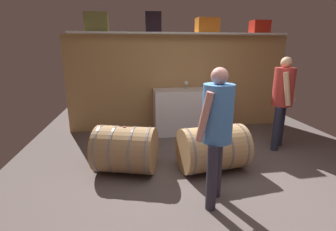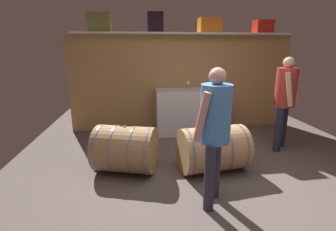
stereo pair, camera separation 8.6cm
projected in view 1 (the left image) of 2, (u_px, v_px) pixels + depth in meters
ground_plane at (204, 168)px, 3.60m from camera, size 5.78×8.39×0.02m
back_wall_panel at (179, 83)px, 5.20m from camera, size 4.58×0.10×1.93m
high_shelf_board at (181, 34)px, 4.80m from camera, size 4.22×0.40×0.03m
toolcase_olive at (97, 22)px, 4.53m from camera, size 0.42×0.27×0.34m
toolcase_black at (153, 22)px, 4.68m from camera, size 0.31×0.31×0.36m
toolcase_orange at (207, 25)px, 4.83m from camera, size 0.43×0.30×0.28m
toolcase_red at (260, 27)px, 4.99m from camera, size 0.35×0.29×0.25m
work_cabinet at (190, 111)px, 5.02m from camera, size 1.45×0.59×0.88m
wine_bottle_green at (216, 81)px, 5.01m from camera, size 0.07×0.07×0.30m
wine_glass at (186, 83)px, 5.01m from camera, size 0.08×0.08×0.15m
wine_barrel_near at (213, 148)px, 3.46m from camera, size 0.99×0.74×0.64m
wine_barrel_far at (126, 149)px, 3.41m from camera, size 0.96×0.84×0.66m
winemaker_pouring at (283, 94)px, 4.07m from camera, size 0.45×0.45×1.54m
visitor_tasting at (216, 124)px, 2.56m from camera, size 0.42×0.48×1.50m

